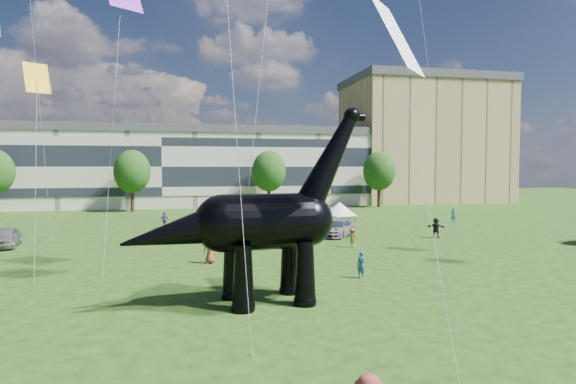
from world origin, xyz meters
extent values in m
plane|color=#16330C|center=(0.00, 0.00, 0.00)|extent=(220.00, 220.00, 0.00)
cube|color=beige|center=(-8.00, 62.00, 6.00)|extent=(78.00, 11.00, 12.00)
cube|color=tan|center=(40.00, 65.00, 11.00)|extent=(28.00, 18.00, 22.00)
cylinder|color=#382314|center=(-12.00, 53.00, 1.60)|extent=(0.56, 0.56, 3.20)
ellipsoid|color=#14380F|center=(-12.00, 53.00, 6.32)|extent=(5.20, 5.20, 6.24)
cylinder|color=#382314|center=(8.00, 53.00, 1.60)|extent=(0.56, 0.56, 3.20)
ellipsoid|color=#14380F|center=(8.00, 53.00, 6.32)|extent=(5.20, 5.20, 6.24)
cylinder|color=#382314|center=(26.00, 53.00, 1.60)|extent=(0.56, 0.56, 3.20)
ellipsoid|color=#14380F|center=(26.00, 53.00, 6.32)|extent=(5.20, 5.20, 6.24)
cone|color=black|center=(-2.08, 1.75, 1.49)|extent=(1.15, 1.15, 2.98)
sphere|color=black|center=(-2.08, 1.75, 0.18)|extent=(1.09, 1.09, 1.09)
cone|color=black|center=(-2.35, 3.91, 1.49)|extent=(1.15, 1.15, 2.98)
sphere|color=black|center=(-2.35, 3.91, 0.18)|extent=(1.09, 1.09, 1.09)
cone|color=black|center=(0.87, 2.12, 1.49)|extent=(1.15, 1.15, 2.98)
sphere|color=black|center=(0.87, 2.12, 0.18)|extent=(1.09, 1.09, 1.09)
cone|color=black|center=(0.60, 4.28, 1.49)|extent=(1.15, 1.15, 2.98)
sphere|color=black|center=(0.60, 4.28, 0.18)|extent=(1.09, 1.09, 1.09)
cylinder|color=black|center=(-0.84, 3.00, 3.87)|extent=(4.46, 3.17, 2.68)
sphere|color=black|center=(-2.90, 2.75, 3.87)|extent=(2.68, 2.68, 2.68)
sphere|color=black|center=(1.23, 3.26, 3.87)|extent=(2.58, 2.58, 2.58)
cone|color=black|center=(2.43, 3.41, 6.74)|extent=(3.89, 1.94, 5.25)
sphere|color=black|center=(3.63, 3.56, 9.02)|extent=(0.83, 0.83, 0.83)
cylinder|color=black|center=(3.93, 3.60, 8.97)|extent=(0.74, 0.52, 0.44)
cone|color=black|center=(-4.93, 2.49, 3.54)|extent=(5.46, 2.71, 2.91)
imported|color=#B1B0B5|center=(-18.76, 22.93, 0.80)|extent=(2.47, 4.91, 1.60)
imported|color=slate|center=(-4.51, 22.98, 0.69)|extent=(4.45, 2.64, 1.39)
imported|color=silver|center=(-3.11, 27.07, 0.69)|extent=(5.46, 3.77, 1.39)
imported|color=#595960|center=(9.35, 23.11, 0.75)|extent=(4.84, 5.34, 1.50)
cube|color=white|center=(7.16, 27.09, 0.99)|extent=(3.17, 3.17, 0.11)
cone|color=white|center=(7.16, 27.09, 1.72)|extent=(4.02, 4.02, 1.36)
cylinder|color=#999999|center=(6.15, 25.61, 0.50)|extent=(0.05, 0.05, 0.99)
cylinder|color=#999999|center=(8.64, 26.09, 0.50)|extent=(0.05, 0.05, 0.99)
cylinder|color=#999999|center=(5.68, 28.10, 0.50)|extent=(0.05, 0.05, 0.99)
cylinder|color=#999999|center=(8.16, 28.57, 0.50)|extent=(0.05, 0.05, 0.99)
cube|color=white|center=(12.32, 31.75, 1.05)|extent=(3.68, 3.68, 0.11)
cone|color=white|center=(12.32, 31.75, 1.82)|extent=(4.66, 4.66, 1.44)
cylinder|color=#999999|center=(11.52, 30.03, 0.53)|extent=(0.06, 0.06, 1.05)
cylinder|color=#999999|center=(14.04, 30.95, 0.53)|extent=(0.06, 0.06, 1.05)
cylinder|color=#999999|center=(10.60, 32.55, 0.53)|extent=(0.06, 0.06, 1.05)
cylinder|color=#999999|center=(13.12, 33.46, 0.53)|extent=(0.06, 0.06, 1.05)
imported|color=teal|center=(25.95, 30.91, 0.87)|extent=(0.75, 0.72, 1.74)
imported|color=brown|center=(8.53, 16.96, 0.79)|extent=(1.17, 0.94, 1.58)
imported|color=#26598E|center=(5.37, 6.67, 0.78)|extent=(0.62, 0.68, 1.56)
imported|color=#44306C|center=(-6.74, 32.72, 0.88)|extent=(1.05, 1.01, 1.75)
imported|color=black|center=(17.77, 20.29, 0.93)|extent=(1.71, 1.48, 1.86)
imported|color=#994526|center=(-2.97, 12.91, 0.92)|extent=(0.98, 0.71, 1.84)
plane|color=#EDA70C|center=(-13.73, 14.20, 12.13)|extent=(2.16, 1.68, 1.98)
plane|color=white|center=(4.22, -0.41, 11.95)|extent=(3.69, 3.79, 3.21)
camera|label=1|loc=(-4.59, -19.45, 6.47)|focal=30.00mm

